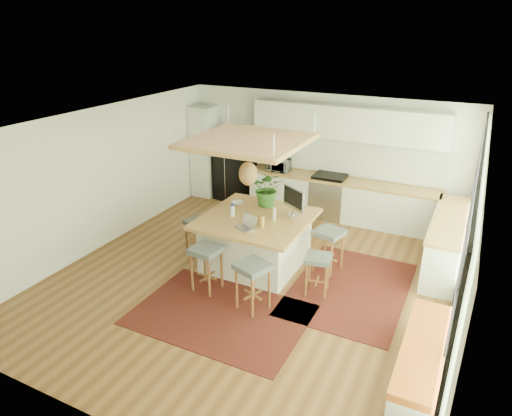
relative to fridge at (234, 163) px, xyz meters
The scene contains 35 objects.
floor 3.96m from the fridge, 56.35° to the right, with size 7.00×7.00×0.00m, color brown.
ceiling 4.24m from the fridge, 56.35° to the right, with size 7.00×7.00×0.00m, color white.
wall_back 2.20m from the fridge, ahead, with size 6.50×6.50×0.00m, color white.
wall_front 7.05m from the fridge, 72.35° to the right, with size 6.50×6.50×0.00m, color white.
wall_left 3.42m from the fridge, 109.21° to the right, with size 7.00×7.00×0.00m, color white.
wall_right 6.28m from the fridge, 30.77° to the right, with size 7.00×7.00×0.00m, color white.
window_wall 6.26m from the fridge, 30.91° to the right, with size 0.10×6.20×2.60m, color black, non-canonical shape.
pantry 0.84m from the fridge, behind, with size 0.55×0.60×2.25m, color white.
back_counter_base 2.73m from the fridge, ahead, with size 4.20×0.60×0.88m, color white.
back_counter_top 2.68m from the fridge, ahead, with size 4.24×0.64×0.05m, color #A8763B.
backsplash 2.73m from the fridge, ahead, with size 4.20×0.02×0.80m, color white.
upper_cabinets 2.95m from the fridge, ahead, with size 4.20×0.34×0.70m, color white.
range 2.47m from the fridge, ahead, with size 0.76×0.62×1.00m, color #A5A5AA, non-canonical shape.
right_counter_base 5.23m from the fridge, 13.39° to the right, with size 0.60×2.50×0.88m, color white.
right_counter_top 5.20m from the fridge, 13.39° to the right, with size 0.64×2.54×0.05m, color #A8763B.
window_bench 6.76m from the fridge, 40.91° to the right, with size 0.52×2.00×0.50m, color white, non-canonical shape.
ceiling_panel 3.53m from the fridge, 56.83° to the right, with size 1.86×1.86×0.80m, color #A8763B, non-canonical shape.
rug_near 4.98m from the fridge, 63.82° to the right, with size 2.60×1.80×0.01m, color black.
rug_right 4.75m from the fridge, 36.74° to the right, with size 1.80×2.60×0.01m, color black.
fridge is the anchor object (origin of this frame).
island 3.38m from the fridge, 54.44° to the right, with size 1.85×1.85×0.93m, color #A8763B, non-canonical shape.
stool_near_left 4.22m from the fridge, 67.45° to the right, with size 0.46×0.46×0.78m, color #454C4D, non-canonical shape.
stool_near_right 4.77m from the fridge, 57.78° to the right, with size 0.46×0.46×0.78m, color #454C4D, non-canonical shape.
stool_right_front 4.58m from the fridge, 44.02° to the right, with size 0.41×0.41×0.69m, color #454C4D, non-canonical shape.
stool_right_back 4.02m from the fridge, 36.56° to the right, with size 0.47×0.47×0.79m, color #454C4D, non-canonical shape.
stool_left_side 2.92m from the fridge, 75.80° to the right, with size 0.39×0.39×0.65m, color #454C4D, non-canonical shape.
laptop 3.79m from the fridge, 58.49° to the right, with size 0.32×0.34×0.24m, color #A5A5AA, non-canonical shape.
monitor 3.45m from the fridge, 43.33° to the right, with size 0.58×0.21×0.54m, color #A5A5AA, non-canonical shape.
microwave 1.22m from the fridge, ahead, with size 0.51×0.28×0.35m, color #A5A5AA.
island_plant 2.85m from the fridge, 48.33° to the right, with size 0.61×0.68×0.53m, color #1E4C19.
island_bowl 2.70m from the fridge, 59.73° to the right, with size 0.22×0.22×0.06m, color beige.
island_bottle_0 2.97m from the fridge, 61.97° to the right, with size 0.07×0.07×0.19m, color #2D38B7.
island_bottle_1 3.26m from the fridge, 61.71° to the right, with size 0.07×0.07×0.19m, color silver.
island_bottle_2 3.74m from the fridge, 53.99° to the right, with size 0.07×0.07×0.19m, color #AB7B39.
island_bottle_3 3.52m from the fridge, 49.32° to the right, with size 0.07×0.07×0.19m, color beige.
Camera 1 is at (3.11, -6.16, 4.17)m, focal length 32.06 mm.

